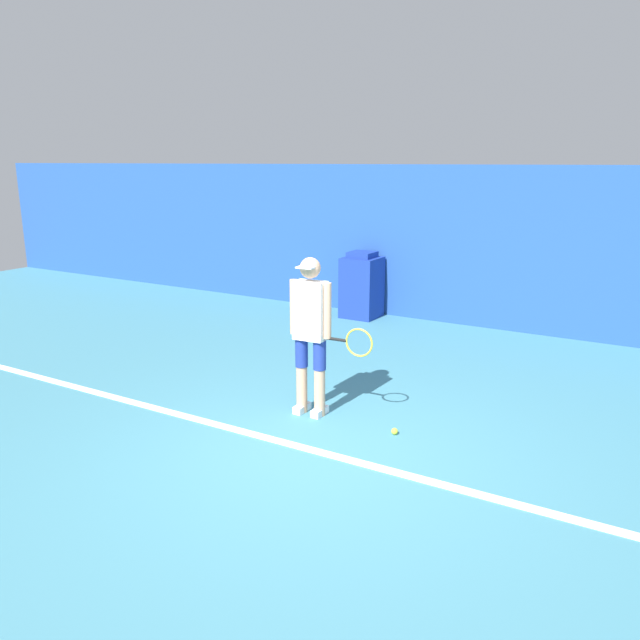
# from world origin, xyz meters

# --- Properties ---
(ground_plane) EXTENTS (24.00, 24.00, 0.00)m
(ground_plane) POSITION_xyz_m (0.00, 0.00, 0.00)
(ground_plane) COLOR teal
(back_wall) EXTENTS (24.00, 0.10, 2.63)m
(back_wall) POSITION_xyz_m (0.00, 5.43, 1.32)
(back_wall) COLOR #234C99
(back_wall) RESTS_ON ground_plane
(court_baseline) EXTENTS (21.60, 0.10, 0.01)m
(court_baseline) POSITION_xyz_m (0.00, 0.05, 0.01)
(court_baseline) COLOR white
(court_baseline) RESTS_ON ground_plane
(tennis_player) EXTENTS (0.96, 0.29, 1.72)m
(tennis_player) POSITION_xyz_m (-0.58, 0.83, 0.96)
(tennis_player) COLOR tan
(tennis_player) RESTS_ON ground_plane
(tennis_ball) EXTENTS (0.07, 0.07, 0.07)m
(tennis_ball) POSITION_xyz_m (0.42, 0.79, 0.03)
(tennis_ball) COLOR #D1E533
(tennis_ball) RESTS_ON ground_plane
(covered_chair) EXTENTS (0.61, 0.61, 1.16)m
(covered_chair) POSITION_xyz_m (-2.09, 5.02, 0.56)
(covered_chair) COLOR navy
(covered_chair) RESTS_ON ground_plane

